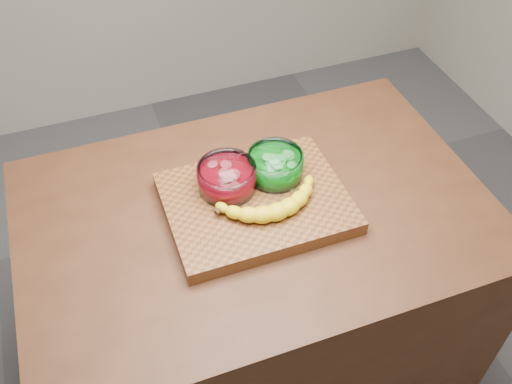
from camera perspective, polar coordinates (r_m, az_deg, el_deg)
name	(u,v)px	position (r m, az deg, el deg)	size (l,w,h in m)	color
ground	(256,374)	(2.20, 0.00, -17.72)	(3.50, 3.50, 0.00)	#515155
counter	(256,306)	(1.81, 0.00, -11.34)	(1.20, 0.80, 0.90)	#472615
cutting_board	(256,203)	(1.44, 0.00, -1.11)	(0.45, 0.35, 0.04)	brown
bowl_red	(227,178)	(1.43, -2.93, 1.43)	(0.15, 0.15, 0.07)	white
bowl_green	(275,165)	(1.46, 1.91, 2.68)	(0.14, 0.14, 0.07)	white
banana	(271,202)	(1.39, 1.46, -1.03)	(0.30, 0.14, 0.04)	yellow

